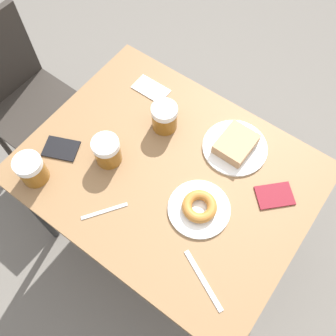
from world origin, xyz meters
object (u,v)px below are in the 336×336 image
object	(u,v)px
beer_mug_left	(164,117)
beer_mug_right	(107,151)
plate_with_donut	(199,208)
fork	(104,211)
plate_with_cake	(235,145)
passport_far_edge	(61,149)
knife	(203,280)
beer_mug_center	(31,169)
napkin_folded	(151,89)
chair	(18,93)
passport_near_edge	(275,196)

from	to	relation	value
beer_mug_left	beer_mug_right	size ratio (longest dim) A/B	1.00
plate_with_donut	fork	distance (m)	0.32
plate_with_cake	fork	distance (m)	0.53
beer_mug_left	passport_far_edge	xyz separation A→B (m)	(-0.31, 0.25, -0.05)
plate_with_donut	knife	bearing A→B (deg)	-142.87
plate_with_cake	beer_mug_right	size ratio (longest dim) A/B	2.16
beer_mug_center	knife	xyz separation A→B (m)	(0.05, -0.68, -0.05)
beer_mug_center	napkin_folded	xyz separation A→B (m)	(0.56, -0.09, -0.05)
beer_mug_left	fork	xyz separation A→B (m)	(-0.40, -0.04, -0.05)
chair	knife	bearing A→B (deg)	-100.31
fork	chair	bearing A→B (deg)	72.36
fork	beer_mug_left	bearing A→B (deg)	5.99
napkin_folded	fork	distance (m)	0.55
beer_mug_right	napkin_folded	size ratio (longest dim) A/B	0.77
plate_with_donut	chair	bearing A→B (deg)	87.25
knife	fork	bearing A→B (deg)	91.03
beer_mug_center	passport_near_edge	distance (m)	0.85
beer_mug_center	napkin_folded	world-z (taller)	beer_mug_center
plate_with_cake	beer_mug_left	world-z (taller)	beer_mug_left
plate_with_donut	plate_with_cake	bearing A→B (deg)	5.78
chair	knife	size ratio (longest dim) A/B	4.40
beer_mug_left	beer_mug_right	distance (m)	0.25
chair	passport_far_edge	size ratio (longest dim) A/B	5.78
chair	napkin_folded	distance (m)	0.66
passport_near_edge	passport_far_edge	world-z (taller)	same
beer_mug_center	passport_far_edge	world-z (taller)	beer_mug_center
beer_mug_right	passport_far_edge	bearing A→B (deg)	113.65
beer_mug_right	beer_mug_left	bearing A→B (deg)	-18.33
passport_near_edge	passport_far_edge	distance (m)	0.79
beer_mug_center	beer_mug_right	world-z (taller)	same
knife	beer_mug_right	bearing A→B (deg)	72.86
chair	plate_with_donut	distance (m)	1.05
plate_with_donut	knife	xyz separation A→B (m)	(-0.19, -0.14, -0.01)
fork	plate_with_cake	bearing A→B (deg)	-25.58
passport_far_edge	napkin_folded	bearing A→B (deg)	-13.25
beer_mug_center	passport_far_edge	xyz separation A→B (m)	(0.14, 0.01, -0.05)
plate_with_donut	napkin_folded	world-z (taller)	plate_with_donut
napkin_folded	fork	size ratio (longest dim) A/B	1.04
beer_mug_right	napkin_folded	distance (m)	0.36
plate_with_donut	passport_far_edge	size ratio (longest dim) A/B	1.42
chair	passport_far_edge	bearing A→B (deg)	-106.42
plate_with_cake	plate_with_donut	distance (m)	0.28
fork	knife	bearing A→B (deg)	-88.97
beer_mug_left	passport_near_edge	distance (m)	0.49
napkin_folded	passport_far_edge	size ratio (longest dim) A/B	0.96
plate_with_cake	passport_near_edge	bearing A→B (deg)	-111.47
plate_with_donut	passport_near_edge	bearing A→B (deg)	-43.21
plate_with_donut	passport_far_edge	distance (m)	0.56
plate_with_cake	passport_far_edge	size ratio (longest dim) A/B	1.60
passport_near_edge	plate_with_cake	bearing A→B (deg)	68.53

